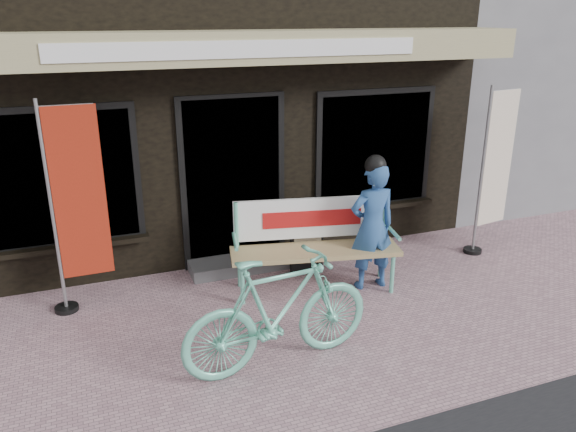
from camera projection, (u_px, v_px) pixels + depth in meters
name	position (u px, v px, depth m)	size (l,w,h in m)	color
ground	(289.00, 338.00, 5.69)	(70.00, 70.00, 0.00)	#A8808A
storefront	(180.00, 21.00, 9.03)	(7.00, 6.77, 6.00)	black
neighbor_right_near	(559.00, 28.00, 12.41)	(10.00, 7.00, 5.60)	slate
bench	(314.00, 237.00, 6.58)	(2.03, 0.89, 1.07)	#64C3A6
person	(372.00, 224.00, 6.51)	(0.57, 0.38, 1.62)	#284F8A
bicycle	(279.00, 311.00, 5.08)	(0.52, 1.85, 1.11)	#64C3A6
nobori_red	(76.00, 205.00, 5.89)	(0.68, 0.26, 2.33)	gray
nobori_cream	(494.00, 168.00, 7.45)	(0.67, 0.28, 2.26)	gray
menu_stand	(307.00, 241.00, 7.02)	(0.42, 0.14, 0.83)	black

